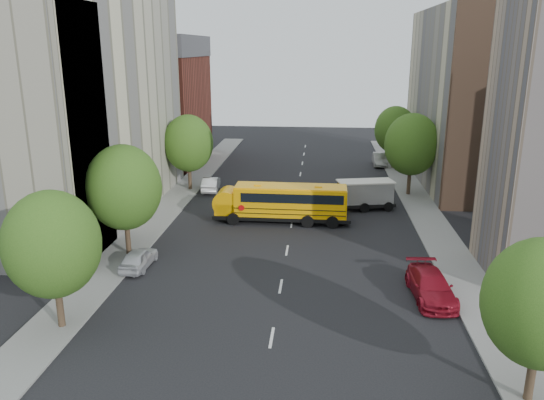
# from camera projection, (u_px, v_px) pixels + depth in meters

# --- Properties ---
(ground) EXTENTS (120.00, 120.00, 0.00)m
(ground) POSITION_uv_depth(u_px,v_px,m) (289.00, 241.00, 40.12)
(ground) COLOR black
(ground) RESTS_ON ground
(sidewalk_left) EXTENTS (3.00, 80.00, 0.12)m
(sidewalk_left) POSITION_uv_depth(u_px,v_px,m) (160.00, 216.00, 45.90)
(sidewalk_left) COLOR slate
(sidewalk_left) RESTS_ON ground
(sidewalk_right) EXTENTS (3.00, 80.00, 0.12)m
(sidewalk_right) POSITION_uv_depth(u_px,v_px,m) (431.00, 223.00, 43.87)
(sidewalk_right) COLOR slate
(sidewalk_right) RESTS_ON ground
(lane_markings) EXTENTS (0.15, 64.00, 0.01)m
(lane_markings) POSITION_uv_depth(u_px,v_px,m) (295.00, 203.00, 49.69)
(lane_markings) COLOR silver
(lane_markings) RESTS_ON ground
(building_left_cream) EXTENTS (10.00, 26.00, 20.00)m
(building_left_cream) POSITION_uv_depth(u_px,v_px,m) (81.00, 98.00, 44.67)
(building_left_cream) COLOR beige
(building_left_cream) RESTS_ON ground
(building_left_redbrick) EXTENTS (10.00, 15.00, 13.00)m
(building_left_redbrick) POSITION_uv_depth(u_px,v_px,m) (160.00, 110.00, 66.69)
(building_left_redbrick) COLOR maroon
(building_left_redbrick) RESTS_ON ground
(building_left_near) EXTENTS (10.00, 7.00, 17.00)m
(building_left_near) POSITION_uv_depth(u_px,v_px,m) (14.00, 135.00, 35.04)
(building_left_near) COLOR #BAB291
(building_left_near) RESTS_ON ground
(building_right_far) EXTENTS (10.00, 22.00, 18.00)m
(building_right_far) POSITION_uv_depth(u_px,v_px,m) (474.00, 98.00, 55.17)
(building_right_far) COLOR #BAB291
(building_right_far) RESTS_ON ground
(building_right_sidewall) EXTENTS (10.10, 0.30, 18.00)m
(building_right_sidewall) POSITION_uv_depth(u_px,v_px,m) (509.00, 110.00, 44.65)
(building_right_sidewall) COLOR brown
(building_right_sidewall) RESTS_ON ground
(street_tree_0) EXTENTS (4.80, 4.80, 7.41)m
(street_tree_0) POSITION_uv_depth(u_px,v_px,m) (52.00, 244.00, 26.41)
(street_tree_0) COLOR #38281C
(street_tree_0) RESTS_ON ground
(street_tree_1) EXTENTS (5.12, 5.12, 7.90)m
(street_tree_1) POSITION_uv_depth(u_px,v_px,m) (124.00, 188.00, 35.89)
(street_tree_1) COLOR #38281C
(street_tree_1) RESTS_ON ground
(street_tree_2) EXTENTS (4.99, 4.99, 7.71)m
(street_tree_2) POSITION_uv_depth(u_px,v_px,m) (188.00, 143.00, 53.14)
(street_tree_2) COLOR #38281C
(street_tree_2) RESTS_ON ground
(street_tree_3) EXTENTS (4.61, 4.61, 7.11)m
(street_tree_3) POSITION_uv_depth(u_px,v_px,m) (542.00, 304.00, 20.69)
(street_tree_3) COLOR #38281C
(street_tree_3) RESTS_ON ground
(street_tree_4) EXTENTS (5.25, 5.25, 8.10)m
(street_tree_4) POSITION_uv_depth(u_px,v_px,m) (412.00, 144.00, 51.14)
(street_tree_4) COLOR #38281C
(street_tree_4) RESTS_ON ground
(street_tree_5) EXTENTS (4.86, 4.86, 7.51)m
(street_tree_5) POSITION_uv_depth(u_px,v_px,m) (395.00, 130.00, 62.72)
(street_tree_5) COLOR #38281C
(street_tree_5) RESTS_ON ground
(school_bus) EXTENTS (11.43, 2.96, 3.21)m
(school_bus) POSITION_uv_depth(u_px,v_px,m) (281.00, 201.00, 44.01)
(school_bus) COLOR black
(school_bus) RESTS_ON ground
(safari_truck) EXTENTS (6.48, 3.51, 2.63)m
(safari_truck) POSITION_uv_depth(u_px,v_px,m) (360.00, 194.00, 47.55)
(safari_truck) COLOR black
(safari_truck) RESTS_ON ground
(parked_car_0) EXTENTS (1.74, 4.01, 1.35)m
(parked_car_0) POSITION_uv_depth(u_px,v_px,m) (139.00, 258.00, 35.05)
(parked_car_0) COLOR #BBBCC2
(parked_car_0) RESTS_ON ground
(parked_car_1) EXTENTS (1.92, 4.49, 1.44)m
(parked_car_1) POSITION_uv_depth(u_px,v_px,m) (211.00, 184.00, 53.91)
(parked_car_1) COLOR silver
(parked_car_1) RESTS_ON ground
(parked_car_3) EXTENTS (2.52, 5.48, 1.55)m
(parked_car_3) POSITION_uv_depth(u_px,v_px,m) (431.00, 286.00, 30.72)
(parked_car_3) COLOR maroon
(parked_car_3) RESTS_ON ground
(parked_car_5) EXTENTS (1.69, 4.69, 1.54)m
(parked_car_5) POSITION_uv_depth(u_px,v_px,m) (380.00, 159.00, 65.57)
(parked_car_5) COLOR gray
(parked_car_5) RESTS_ON ground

